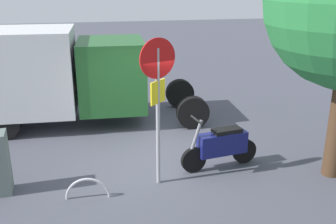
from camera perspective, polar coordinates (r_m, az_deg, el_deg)
name	(u,v)px	position (r m, az deg, el deg)	size (l,w,h in m)	color
ground_plane	(158,159)	(9.09, -1.51, -6.84)	(60.00, 60.00, 0.00)	#484955
box_truck_near	(29,72)	(11.32, -19.67, 5.50)	(8.17, 2.50, 2.69)	black
motorcycle	(222,145)	(8.59, 7.82, -4.81)	(1.80, 0.62, 1.20)	black
stop_sign	(158,90)	(7.35, -1.50, 3.21)	(0.71, 0.33, 2.95)	#9E9EA3
bike_rack_hoop	(88,198)	(7.75, -11.57, -12.18)	(0.85, 0.85, 0.05)	#B7B7BC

